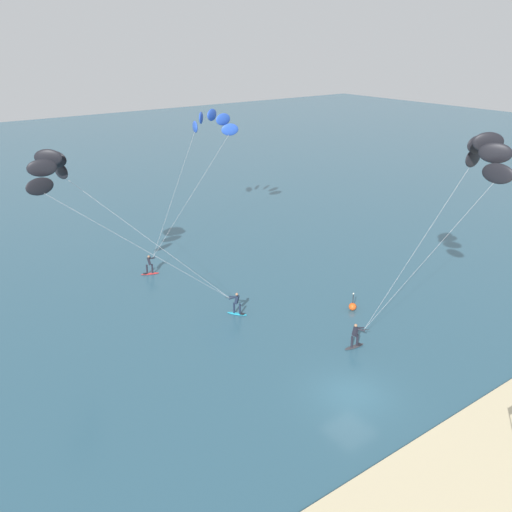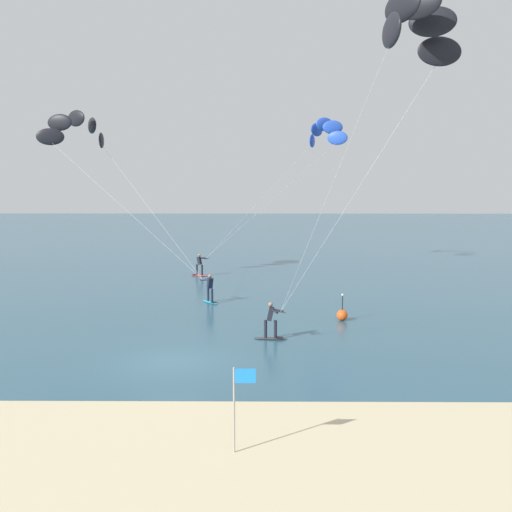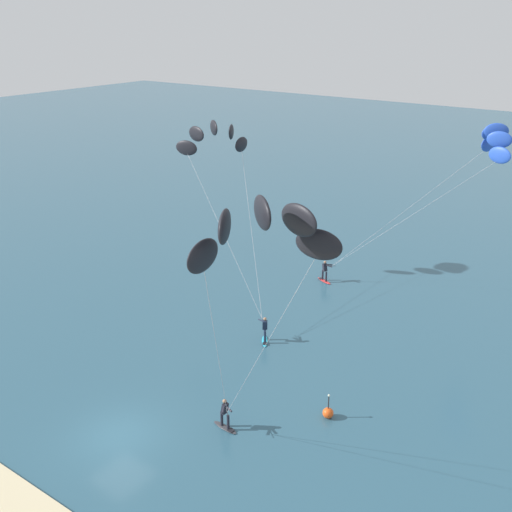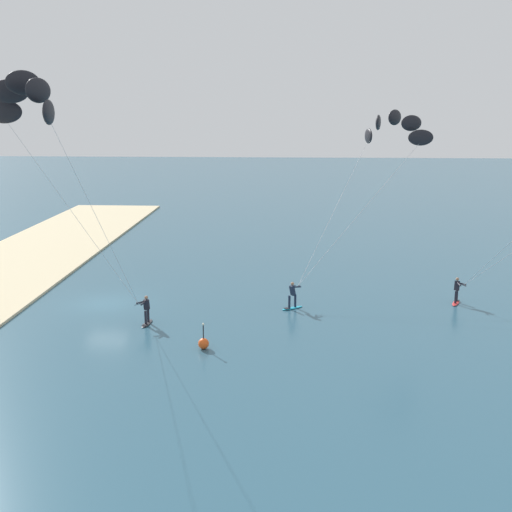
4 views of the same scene
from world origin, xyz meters
The scene contains 4 objects.
ground_plane centered at (0.00, 0.00, 0.00)m, with size 240.00×240.00×0.00m, color #2D566B.
kitesurfer_nearshore centered at (8.68, -0.42, 11.98)m, with size 7.97×6.77×13.68m.
kitesurfer_mid_water centered at (-8.81, 18.54, 10.21)m, with size 12.35×10.41×11.85m.
marker_buoy centered at (7.50, 7.21, 0.30)m, with size 0.56×0.56×1.38m.
Camera 4 is at (38.95, 11.68, 12.12)m, focal length 46.16 mm.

